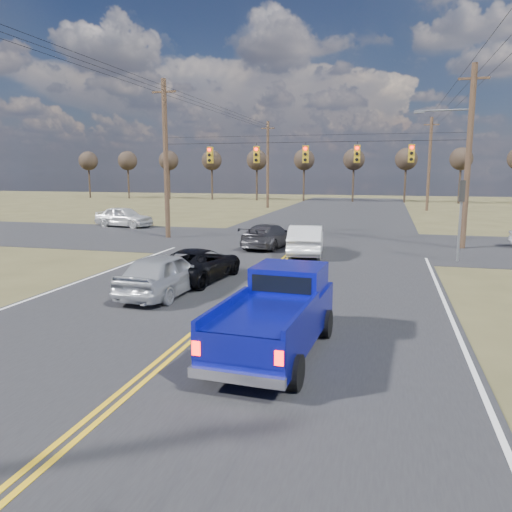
% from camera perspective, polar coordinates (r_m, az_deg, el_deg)
% --- Properties ---
extents(ground, '(160.00, 160.00, 0.00)m').
position_cam_1_polar(ground, '(13.52, -7.09, -9.05)').
color(ground, brown).
rests_on(ground, ground).
extents(road_main, '(14.00, 120.00, 0.02)m').
position_cam_1_polar(road_main, '(22.81, 2.27, -1.24)').
color(road_main, '#28282B').
rests_on(road_main, ground).
extents(road_cross, '(120.00, 12.00, 0.02)m').
position_cam_1_polar(road_cross, '(30.56, 5.53, 1.52)').
color(road_cross, '#28282B').
rests_on(road_cross, ground).
extents(signal_gantry, '(19.60, 4.83, 10.00)m').
position_cam_1_polar(signal_gantry, '(29.97, 6.58, 11.05)').
color(signal_gantry, '#473323').
rests_on(signal_gantry, ground).
extents(utility_poles, '(19.60, 58.32, 10.00)m').
position_cam_1_polar(utility_poles, '(29.28, 5.37, 11.42)').
color(utility_poles, '#473323').
rests_on(utility_poles, ground).
extents(treeline, '(87.00, 117.80, 7.40)m').
position_cam_1_polar(treeline, '(39.15, 7.84, 11.63)').
color(treeline, '#33261C').
rests_on(treeline, ground).
extents(pickup_truck, '(2.33, 5.29, 1.95)m').
position_cam_1_polar(pickup_truck, '(11.93, 2.38, -6.79)').
color(pickup_truck, black).
rests_on(pickup_truck, ground).
extents(silver_suv, '(2.10, 4.60, 1.53)m').
position_cam_1_polar(silver_suv, '(17.80, -10.45, -2.01)').
color(silver_suv, '#AFB2B7').
rests_on(silver_suv, ground).
extents(black_suv, '(2.69, 4.89, 1.30)m').
position_cam_1_polar(black_suv, '(20.07, -6.62, -0.93)').
color(black_suv, black).
rests_on(black_suv, ground).
extents(white_car_queue, '(2.16, 4.92, 1.57)m').
position_cam_1_polar(white_car_queue, '(26.06, 5.73, 1.84)').
color(white_car_queue, silver).
rests_on(white_car_queue, ground).
extents(dgrey_car_queue, '(2.70, 4.98, 1.37)m').
position_cam_1_polar(dgrey_car_queue, '(28.35, 1.49, 2.32)').
color(dgrey_car_queue, '#353439').
rests_on(dgrey_car_queue, ground).
extents(cross_car_west, '(2.64, 4.92, 1.59)m').
position_cam_1_polar(cross_car_west, '(40.28, -14.87, 4.35)').
color(cross_car_west, silver).
rests_on(cross_car_west, ground).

